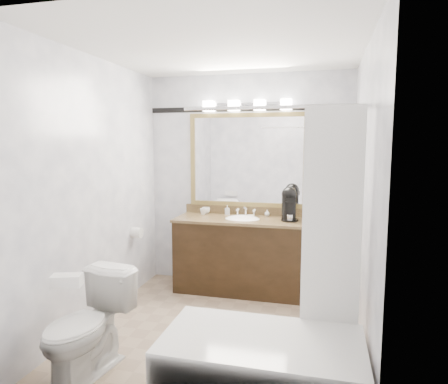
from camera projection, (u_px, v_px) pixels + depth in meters
The scene contains 15 objects.
room at pixel (219, 195), 3.50m from camera, with size 2.42×2.62×2.52m.
vanity at pixel (242, 253), 4.58m from camera, with size 1.53×0.58×0.97m.
mirror at pixel (247, 160), 4.70m from camera, with size 1.40×0.04×1.10m.
vanity_light_bar at pixel (247, 105), 4.57m from camera, with size 1.02×0.14×0.12m.
accent_stripe at pixel (248, 109), 4.64m from camera, with size 2.40×0.01×0.06m, color black.
bathtub at pixel (266, 361), 2.62m from camera, with size 1.30×0.75×1.96m.
tp_roll at pixel (137, 233), 4.49m from camera, with size 0.12×0.12×0.11m, color white.
toilet at pixel (86, 326), 2.91m from camera, with size 0.42×0.73×0.75m, color white.
tissue_box at pixel (66, 281), 2.67m from camera, with size 0.20×0.11×0.08m, color white.
coffee_maker at pixel (289, 203), 4.43m from camera, with size 0.19×0.24×0.37m.
cup_left at pixel (206, 210), 4.84m from camera, with size 0.10×0.10×0.08m, color white.
cup_right at pixel (203, 211), 4.79m from camera, with size 0.08×0.08×0.07m, color white.
soap_bottle_a at pixel (227, 210), 4.76m from camera, with size 0.05×0.05×0.12m, color white.
soap_bottle_b at pixel (267, 213), 4.67m from camera, with size 0.06×0.06×0.08m, color white.
soap_bar at pixel (250, 216), 4.62m from camera, with size 0.08×0.05×0.02m, color beige.
Camera 1 is at (0.90, -3.35, 1.71)m, focal length 32.00 mm.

